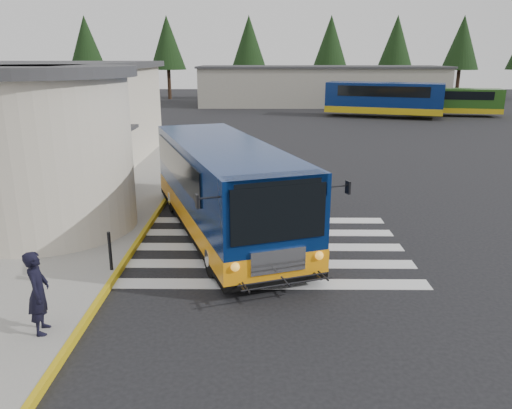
{
  "coord_description": "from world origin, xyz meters",
  "views": [
    {
      "loc": [
        -0.52,
        -14.03,
        5.21
      ],
      "look_at": [
        -0.65,
        -0.5,
        1.18
      ],
      "focal_mm": 35.0,
      "sensor_mm": 36.0,
      "label": 1
    }
  ],
  "objects_px": {
    "pedestrian_a": "(38,292)",
    "bollard": "(110,251)",
    "far_bus_a": "(384,98)",
    "transit_bus": "(224,191)",
    "far_bus_b": "(453,101)"
  },
  "relations": [
    {
      "from": "far_bus_b",
      "to": "far_bus_a",
      "type": "bearing_deg",
      "value": 111.15
    },
    {
      "from": "bollard",
      "to": "transit_bus",
      "type": "bearing_deg",
      "value": 50.74
    },
    {
      "from": "far_bus_b",
      "to": "pedestrian_a",
      "type": "bearing_deg",
      "value": 161.5
    },
    {
      "from": "pedestrian_a",
      "to": "bollard",
      "type": "relative_size",
      "value": 1.67
    },
    {
      "from": "bollard",
      "to": "far_bus_b",
      "type": "relative_size",
      "value": 0.12
    },
    {
      "from": "bollard",
      "to": "far_bus_a",
      "type": "distance_m",
      "value": 36.51
    },
    {
      "from": "transit_bus",
      "to": "far_bus_a",
      "type": "distance_m",
      "value": 32.59
    },
    {
      "from": "bollard",
      "to": "far_bus_b",
      "type": "height_order",
      "value": "far_bus_b"
    },
    {
      "from": "bollard",
      "to": "far_bus_b",
      "type": "xyz_separation_m",
      "value": [
        21.06,
        34.61,
        0.72
      ]
    },
    {
      "from": "transit_bus",
      "to": "pedestrian_a",
      "type": "height_order",
      "value": "transit_bus"
    },
    {
      "from": "bollard",
      "to": "far_bus_b",
      "type": "distance_m",
      "value": 40.52
    },
    {
      "from": "bollard",
      "to": "far_bus_a",
      "type": "bearing_deg",
      "value": 66.55
    },
    {
      "from": "pedestrian_a",
      "to": "bollard",
      "type": "distance_m",
      "value": 2.94
    },
    {
      "from": "bollard",
      "to": "far_bus_a",
      "type": "relative_size",
      "value": 0.09
    },
    {
      "from": "transit_bus",
      "to": "bollard",
      "type": "xyz_separation_m",
      "value": [
        -2.59,
        -3.16,
        -0.67
      ]
    }
  ]
}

